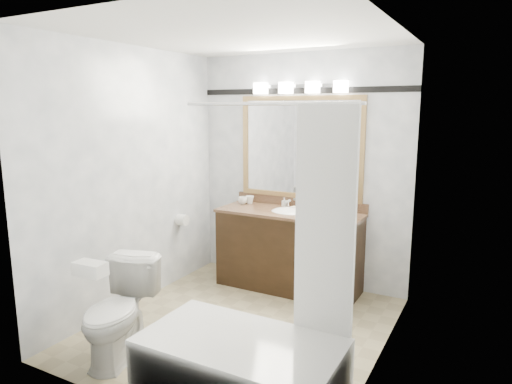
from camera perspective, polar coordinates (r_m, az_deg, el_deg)
room at (r=3.84m, az=-1.94°, el=0.39°), size 2.42×2.62×2.52m
vanity at (r=4.92m, az=4.14°, el=-7.06°), size 1.53×0.58×0.97m
mirror at (r=4.95m, az=5.57°, el=5.54°), size 1.40×0.04×1.10m
vanity_light_bar at (r=4.89m, az=5.44°, el=12.90°), size 1.02×0.14×0.12m
accent_stripe at (r=4.95m, az=5.74°, el=12.48°), size 2.40×0.01×0.06m
bathtub at (r=3.19m, az=-1.34°, el=-20.56°), size 1.30×0.75×1.96m
tp_roll at (r=5.12m, az=-9.21°, el=-3.46°), size 0.11×0.12×0.12m
toilet at (r=3.78m, az=-16.79°, el=-14.11°), size 0.61×0.83×0.75m
tissue_box at (r=3.48m, az=-20.02°, el=-9.00°), size 0.24×0.14×0.10m
coffee_maker at (r=4.58m, az=10.03°, el=-0.82°), size 0.19×0.24×0.37m
cup_left at (r=5.16m, az=-1.63°, el=-1.05°), size 0.14×0.14×0.08m
cup_right at (r=5.16m, az=-0.80°, el=-1.00°), size 0.10×0.10×0.09m
soap_bottle_a at (r=5.05m, az=3.55°, el=-1.25°), size 0.05×0.05×0.09m
soap_bottle_b at (r=4.90m, az=7.43°, el=-1.69°), size 0.10×0.10×0.10m
soap_bar at (r=4.91m, az=4.95°, el=-2.01°), size 0.11×0.09×0.03m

